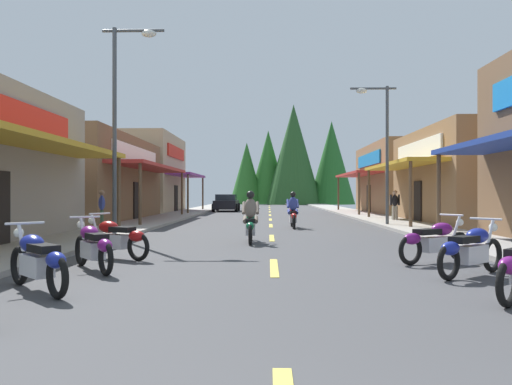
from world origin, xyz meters
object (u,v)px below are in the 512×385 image
object	(u,v)px
motorcycle_parked_left_2	(93,246)
motorcycle_parked_left_3	(115,237)
motorcycle_parked_left_1	(38,260)
parked_car_curbside	(226,203)
rider_cruising_trailing	(293,213)
pedestrian_waiting	(395,204)
pedestrian_browsing	(102,207)
motorcycle_parked_right_2	(471,249)
streetlamp_left	(123,104)
motorcycle_parked_right_3	(435,240)
streetlamp_right	(380,135)
pedestrian_by_shop	(395,204)
rider_cruising_lead	(251,221)

from	to	relation	value
motorcycle_parked_left_2	motorcycle_parked_left_3	bearing A→B (deg)	-33.49
motorcycle_parked_left_1	parked_car_curbside	bearing A→B (deg)	-45.88
rider_cruising_trailing	pedestrian_waiting	size ratio (longest dim) A/B	1.30
pedestrian_waiting	parked_car_curbside	world-z (taller)	pedestrian_waiting
pedestrian_browsing	parked_car_curbside	xyz separation A→B (m)	(3.23, 21.11, -0.25)
pedestrian_waiting	parked_car_curbside	xyz separation A→B (m)	(-10.06, 15.05, -0.27)
motorcycle_parked_right_2	pedestrian_waiting	bearing A→B (deg)	40.94
motorcycle_parked_left_1	motorcycle_parked_left_2	xyz separation A→B (m)	(0.12, 2.03, 0.00)
streetlamp_left	parked_car_curbside	distance (m)	24.98
motorcycle_parked_right_3	parked_car_curbside	distance (m)	30.96
streetlamp_right	parked_car_curbside	distance (m)	20.78
motorcycle_parked_right_2	motorcycle_parked_right_3	size ratio (longest dim) A/B	0.91
motorcycle_parked_right_3	motorcycle_parked_right_2	bearing A→B (deg)	-118.17
motorcycle_parked_right_3	rider_cruising_trailing	world-z (taller)	rider_cruising_trailing
rider_cruising_trailing	pedestrian_browsing	distance (m)	7.92
motorcycle_parked_left_2	pedestrian_by_shop	size ratio (longest dim) A/B	1.09
streetlamp_left	pedestrian_browsing	bearing A→B (deg)	118.31
motorcycle_parked_right_2	motorcycle_parked_right_3	world-z (taller)	same
streetlamp_right	pedestrian_by_shop	size ratio (longest dim) A/B	3.89
streetlamp_left	rider_cruising_lead	distance (m)	5.86
rider_cruising_lead	rider_cruising_trailing	distance (m)	6.55
rider_cruising_lead	parked_car_curbside	bearing A→B (deg)	5.07
pedestrian_waiting	motorcycle_parked_right_3	bearing A→B (deg)	-29.87
motorcycle_parked_left_3	rider_cruising_trailing	distance (m)	11.02
streetlamp_left	motorcycle_parked_left_3	distance (m)	6.52
parked_car_curbside	rider_cruising_trailing	bearing A→B (deg)	-166.73
motorcycle_parked_right_2	parked_car_curbside	world-z (taller)	parked_car_curbside
streetlamp_right	motorcycle_parked_left_2	world-z (taller)	streetlamp_right
rider_cruising_lead	pedestrian_browsing	bearing A→B (deg)	50.36
pedestrian_by_shop	streetlamp_left	bearing A→B (deg)	-64.80
motorcycle_parked_right_3	motorcycle_parked_left_2	distance (m)	7.06
pedestrian_waiting	rider_cruising_lead	bearing A→B (deg)	-51.65
motorcycle_parked_right_3	motorcycle_parked_left_2	size ratio (longest dim) A/B	1.07
rider_cruising_lead	pedestrian_waiting	distance (m)	13.05
motorcycle_parked_right_2	motorcycle_parked_right_3	xyz separation A→B (m)	(-0.07, 1.71, 0.00)
rider_cruising_trailing	pedestrian_by_shop	xyz separation A→B (m)	(5.63, 5.06, 0.28)
streetlamp_right	pedestrian_by_shop	bearing A→B (deg)	67.81
motorcycle_parked_left_2	parked_car_curbside	distance (m)	31.40
rider_cruising_trailing	pedestrian_by_shop	size ratio (longest dim) A/B	1.32
streetlamp_right	rider_cruising_trailing	bearing A→B (deg)	-166.29
streetlamp_right	motorcycle_parked_left_2	bearing A→B (deg)	-123.37
streetlamp_right	rider_cruising_lead	distance (m)	9.80
parked_car_curbside	motorcycle_parked_left_1	bearing A→B (deg)	-179.77
motorcycle_parked_left_3	rider_cruising_trailing	bearing A→B (deg)	-83.84
motorcycle_parked_left_2	parked_car_curbside	size ratio (longest dim) A/B	0.41
streetlamp_right	motorcycle_parked_left_2	distance (m)	15.67
motorcycle_parked_left_2	pedestrian_browsing	world-z (taller)	pedestrian_browsing
pedestrian_browsing	pedestrian_waiting	world-z (taller)	pedestrian_waiting
motorcycle_parked_left_3	pedestrian_waiting	distance (m)	17.75
pedestrian_browsing	parked_car_curbside	world-z (taller)	pedestrian_browsing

